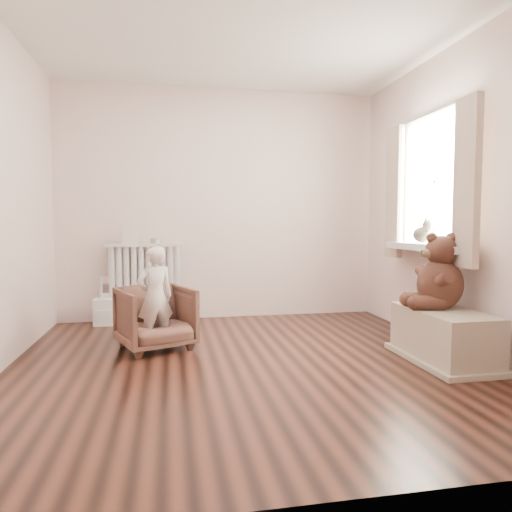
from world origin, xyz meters
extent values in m
cube|color=black|center=(0.00, 0.00, 0.00)|extent=(3.60, 3.60, 0.01)
cube|color=white|center=(0.00, 0.00, 2.60)|extent=(3.60, 3.60, 0.01)
cube|color=white|center=(0.00, 1.80, 1.30)|extent=(3.60, 0.02, 2.60)
cube|color=white|center=(0.00, -1.80, 1.30)|extent=(3.60, 0.02, 2.60)
cube|color=white|center=(1.80, 0.00, 1.30)|extent=(0.02, 3.60, 2.60)
cube|color=white|center=(1.76, 0.30, 1.45)|extent=(0.03, 0.90, 1.10)
cube|color=silver|center=(1.67, 0.30, 0.87)|extent=(0.22, 1.10, 0.06)
cube|color=beige|center=(1.65, -0.27, 1.39)|extent=(0.06, 0.26, 1.30)
cube|color=beige|center=(1.65, 0.87, 1.39)|extent=(0.06, 0.26, 1.30)
cube|color=silver|center=(-0.85, 1.68, 0.39)|extent=(0.82, 0.16, 0.86)
cube|color=beige|center=(-1.00, 1.68, 1.00)|extent=(0.17, 0.01, 0.28)
cylinder|color=#A59E8C|center=(-0.74, 1.68, 0.89)|extent=(0.09, 0.09, 0.06)
cube|color=silver|center=(-1.22, 1.65, 0.28)|extent=(0.32, 0.23, 0.51)
imported|color=brown|center=(-0.71, 0.57, 0.27)|extent=(0.75, 0.76, 0.54)
imported|color=white|center=(-0.71, 0.52, 0.45)|extent=(0.37, 0.31, 0.87)
cube|color=#B8AB90|center=(1.52, -0.23, 0.20)|extent=(0.46, 0.86, 0.41)
camera|label=1|loc=(-0.58, -3.41, 1.07)|focal=32.00mm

